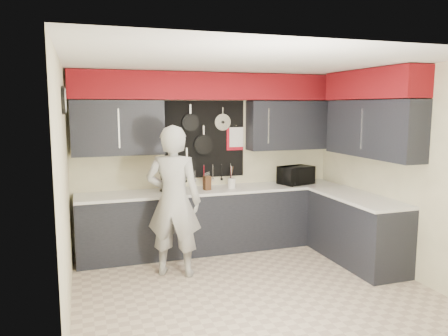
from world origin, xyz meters
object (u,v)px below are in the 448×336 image
object	(u,v)px
person	(174,201)
coffee_maker	(167,181)
microwave	(296,175)
knife_block	(207,183)
utensil_crock	(232,183)

from	to	relation	value
person	coffee_maker	bearing A→B (deg)	-70.23
microwave	knife_block	size ratio (longest dim) A/B	2.47
knife_block	utensil_crock	distance (m)	0.38
coffee_maker	knife_block	bearing A→B (deg)	-19.72
utensil_crock	person	bearing A→B (deg)	-144.26
utensil_crock	coffee_maker	bearing A→B (deg)	177.24
utensil_crock	person	world-z (taller)	person
person	utensil_crock	bearing A→B (deg)	-119.02
microwave	utensil_crock	size ratio (longest dim) A/B	3.39
utensil_crock	microwave	bearing A→B (deg)	0.03
utensil_crock	knife_block	bearing A→B (deg)	-177.65
microwave	knife_block	distance (m)	1.44
microwave	coffee_maker	world-z (taller)	coffee_maker
knife_block	utensil_crock	size ratio (longest dim) A/B	1.37
coffee_maker	microwave	bearing A→B (deg)	-14.83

